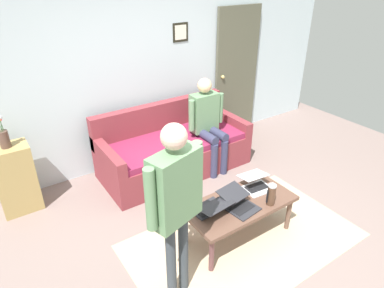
{
  "coord_description": "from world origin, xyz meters",
  "views": [
    {
      "loc": [
        1.82,
        1.94,
        2.57
      ],
      "look_at": [
        -0.05,
        -0.83,
        0.8
      ],
      "focal_mm": 31.7,
      "sensor_mm": 36.0,
      "label": 1
    }
  ],
  "objects_px": {
    "coffee_table": "(240,206)",
    "laptop_center": "(240,203)",
    "laptop_right": "(211,207)",
    "interior_door": "(236,73)",
    "side_shelf": "(16,179)",
    "laptop_left": "(256,184)",
    "person_seated": "(208,120)",
    "flower_vase": "(3,136)",
    "french_press": "(271,194)",
    "couch": "(173,149)",
    "person_standing": "(176,196)"
  },
  "relations": [
    {
      "from": "coffee_table",
      "to": "laptop_center",
      "type": "relative_size",
      "value": 2.79
    },
    {
      "from": "laptop_center",
      "to": "laptop_right",
      "type": "bearing_deg",
      "value": -22.91
    },
    {
      "from": "interior_door",
      "to": "side_shelf",
      "type": "height_order",
      "value": "interior_door"
    },
    {
      "from": "coffee_table",
      "to": "laptop_left",
      "type": "bearing_deg",
      "value": -161.89
    },
    {
      "from": "laptop_left",
      "to": "person_seated",
      "type": "relative_size",
      "value": 0.27
    },
    {
      "from": "laptop_right",
      "to": "flower_vase",
      "type": "xyz_separation_m",
      "value": [
        1.49,
        -1.72,
        0.47
      ]
    },
    {
      "from": "side_shelf",
      "to": "flower_vase",
      "type": "relative_size",
      "value": 2.18
    },
    {
      "from": "french_press",
      "to": "flower_vase",
      "type": "bearing_deg",
      "value": -43.92
    },
    {
      "from": "couch",
      "to": "laptop_center",
      "type": "xyz_separation_m",
      "value": [
        0.2,
        1.61,
        0.18
      ]
    },
    {
      "from": "interior_door",
      "to": "french_press",
      "type": "relative_size",
      "value": 7.96
    },
    {
      "from": "laptop_center",
      "to": "person_standing",
      "type": "bearing_deg",
      "value": 12.84
    },
    {
      "from": "coffee_table",
      "to": "laptop_right",
      "type": "distance_m",
      "value": 0.35
    },
    {
      "from": "coffee_table",
      "to": "side_shelf",
      "type": "height_order",
      "value": "side_shelf"
    },
    {
      "from": "side_shelf",
      "to": "person_standing",
      "type": "xyz_separation_m",
      "value": [
        -0.91,
        2.03,
        0.64
      ]
    },
    {
      "from": "coffee_table",
      "to": "person_standing",
      "type": "distance_m",
      "value": 1.15
    },
    {
      "from": "laptop_right",
      "to": "person_standing",
      "type": "distance_m",
      "value": 0.87
    },
    {
      "from": "french_press",
      "to": "person_standing",
      "type": "relative_size",
      "value": 0.16
    },
    {
      "from": "interior_door",
      "to": "laptop_left",
      "type": "xyz_separation_m",
      "value": [
        1.34,
        1.93,
        -0.54
      ]
    },
    {
      "from": "couch",
      "to": "side_shelf",
      "type": "height_order",
      "value": "couch"
    },
    {
      "from": "laptop_right",
      "to": "french_press",
      "type": "bearing_deg",
      "value": 156.18
    },
    {
      "from": "laptop_center",
      "to": "laptop_right",
      "type": "height_order",
      "value": "laptop_center"
    },
    {
      "from": "laptop_right",
      "to": "french_press",
      "type": "distance_m",
      "value": 0.62
    },
    {
      "from": "flower_vase",
      "to": "french_press",
      "type": "bearing_deg",
      "value": 136.08
    },
    {
      "from": "side_shelf",
      "to": "person_standing",
      "type": "relative_size",
      "value": 0.5
    },
    {
      "from": "laptop_left",
      "to": "couch",
      "type": "bearing_deg",
      "value": -83.36
    },
    {
      "from": "couch",
      "to": "coffee_table",
      "type": "relative_size",
      "value": 1.76
    },
    {
      "from": "interior_door",
      "to": "laptop_right",
      "type": "height_order",
      "value": "interior_door"
    },
    {
      "from": "coffee_table",
      "to": "laptop_right",
      "type": "bearing_deg",
      "value": -9.87
    },
    {
      "from": "interior_door",
      "to": "laptop_left",
      "type": "height_order",
      "value": "interior_door"
    },
    {
      "from": "interior_door",
      "to": "french_press",
      "type": "bearing_deg",
      "value": 57.51
    },
    {
      "from": "laptop_right",
      "to": "side_shelf",
      "type": "distance_m",
      "value": 2.28
    },
    {
      "from": "interior_door",
      "to": "flower_vase",
      "type": "bearing_deg",
      "value": 4.17
    },
    {
      "from": "couch",
      "to": "french_press",
      "type": "relative_size",
      "value": 7.84
    },
    {
      "from": "laptop_center",
      "to": "side_shelf",
      "type": "relative_size",
      "value": 0.5
    },
    {
      "from": "coffee_table",
      "to": "laptop_left",
      "type": "height_order",
      "value": "laptop_left"
    },
    {
      "from": "coffee_table",
      "to": "french_press",
      "type": "bearing_deg",
      "value": 140.73
    },
    {
      "from": "coffee_table",
      "to": "french_press",
      "type": "relative_size",
      "value": 4.47
    },
    {
      "from": "couch",
      "to": "french_press",
      "type": "height_order",
      "value": "couch"
    },
    {
      "from": "interior_door",
      "to": "couch",
      "type": "height_order",
      "value": "interior_door"
    },
    {
      "from": "laptop_right",
      "to": "laptop_center",
      "type": "bearing_deg",
      "value": 157.09
    },
    {
      "from": "french_press",
      "to": "person_seated",
      "type": "relative_size",
      "value": 0.2
    },
    {
      "from": "coffee_table",
      "to": "side_shelf",
      "type": "relative_size",
      "value": 1.4
    },
    {
      "from": "laptop_left",
      "to": "french_press",
      "type": "xyz_separation_m",
      "value": [
        0.08,
        0.29,
        0.07
      ]
    },
    {
      "from": "side_shelf",
      "to": "flower_vase",
      "type": "bearing_deg",
      "value": 65.42
    },
    {
      "from": "couch",
      "to": "laptop_right",
      "type": "height_order",
      "value": "couch"
    },
    {
      "from": "laptop_right",
      "to": "interior_door",
      "type": "bearing_deg",
      "value": -135.01
    },
    {
      "from": "couch",
      "to": "flower_vase",
      "type": "xyz_separation_m",
      "value": [
        1.96,
        -0.23,
        0.65
      ]
    },
    {
      "from": "coffee_table",
      "to": "person_seated",
      "type": "distance_m",
      "value": 1.48
    },
    {
      "from": "french_press",
      "to": "person_standing",
      "type": "height_order",
      "value": "person_standing"
    },
    {
      "from": "coffee_table",
      "to": "laptop_left",
      "type": "distance_m",
      "value": 0.34
    }
  ]
}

